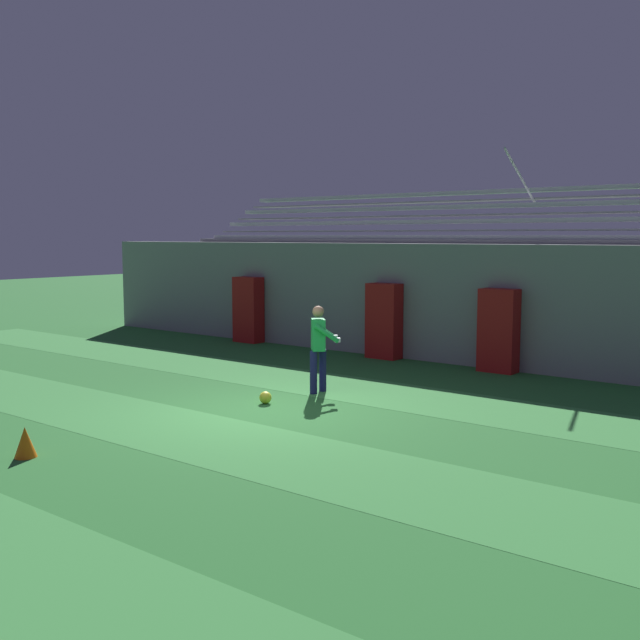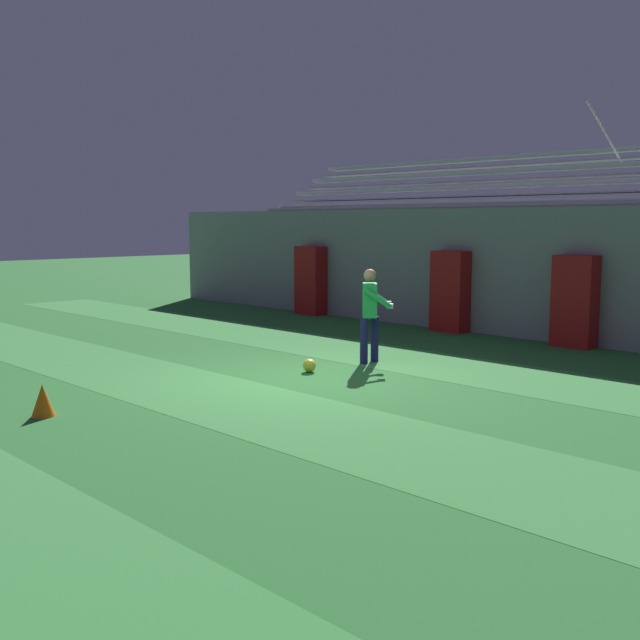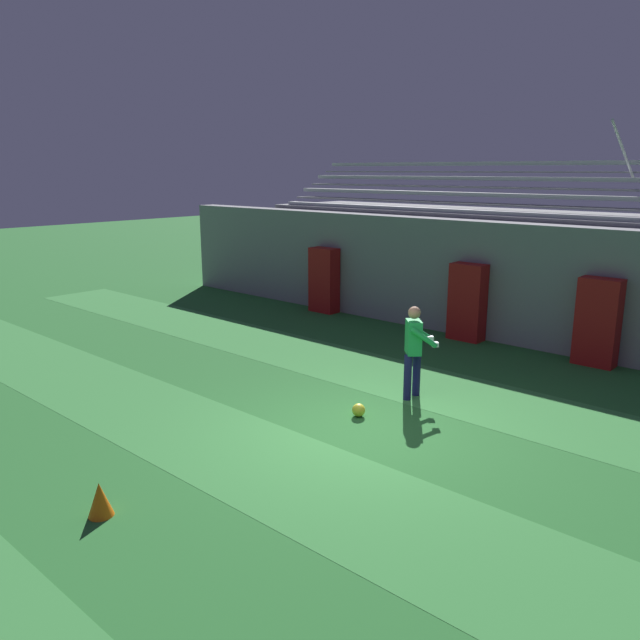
# 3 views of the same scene
# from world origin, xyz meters

# --- Properties ---
(ground_plane) EXTENTS (80.00, 80.00, 0.00)m
(ground_plane) POSITION_xyz_m (0.00, 0.00, 0.00)
(ground_plane) COLOR #286B2D
(turf_stripe_mid) EXTENTS (28.00, 2.12, 0.01)m
(turf_stripe_mid) POSITION_xyz_m (0.00, -1.76, 0.00)
(turf_stripe_mid) COLOR #38843D
(turf_stripe_mid) RESTS_ON ground
(turf_stripe_far) EXTENTS (28.00, 2.12, 0.01)m
(turf_stripe_far) POSITION_xyz_m (0.00, 2.48, 0.00)
(turf_stripe_far) COLOR #38843D
(turf_stripe_far) RESTS_ON ground
(back_wall) EXTENTS (24.00, 0.60, 2.80)m
(back_wall) POSITION_xyz_m (0.00, 6.50, 1.40)
(back_wall) COLOR gray
(back_wall) RESTS_ON ground
(padding_pillar_gate_left) EXTENTS (0.83, 0.44, 1.84)m
(padding_pillar_gate_left) POSITION_xyz_m (-1.50, 5.95, 0.92)
(padding_pillar_gate_left) COLOR maroon
(padding_pillar_gate_left) RESTS_ON ground
(padding_pillar_gate_right) EXTENTS (0.83, 0.44, 1.84)m
(padding_pillar_gate_right) POSITION_xyz_m (1.50, 5.95, 0.92)
(padding_pillar_gate_right) COLOR maroon
(padding_pillar_gate_right) RESTS_ON ground
(padding_pillar_far_left) EXTENTS (0.83, 0.44, 1.84)m
(padding_pillar_far_left) POSITION_xyz_m (-6.05, 5.95, 0.92)
(padding_pillar_far_left) COLOR maroon
(padding_pillar_far_left) RESTS_ON ground
(bleacher_stand) EXTENTS (18.00, 3.35, 5.03)m
(bleacher_stand) POSITION_xyz_m (0.00, 8.49, 1.50)
(bleacher_stand) COLOR gray
(bleacher_stand) RESTS_ON ground
(goalkeeper) EXTENTS (0.74, 0.74, 1.67)m
(goalkeeper) POSITION_xyz_m (-0.25, 1.80, 0.95)
(goalkeeper) COLOR #19194C
(goalkeeper) RESTS_ON ground
(soccer_ball) EXTENTS (0.22, 0.22, 0.22)m
(soccer_ball) POSITION_xyz_m (-0.41, 0.45, 0.11)
(soccer_ball) COLOR yellow
(soccer_ball) RESTS_ON ground
(traffic_cone) EXTENTS (0.30, 0.30, 0.42)m
(traffic_cone) POSITION_xyz_m (-0.78, -3.97, 0.21)
(traffic_cone) COLOR orange
(traffic_cone) RESTS_ON ground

